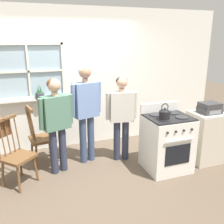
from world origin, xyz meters
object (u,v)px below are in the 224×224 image
Objects in this scene: person_teen_center at (86,105)px; handbag at (2,128)px; potted_plant at (40,95)px; chair_near_wall at (41,138)px; stereo at (210,108)px; person_elderly_left at (56,117)px; side_counter at (205,137)px; chair_by_window at (17,156)px; person_adult_right at (121,111)px; kettle at (165,114)px; stove at (167,142)px.

person_teen_center is 5.54× the size of handbag.
chair_near_wall is at bearing -98.08° from potted_plant.
chair_near_wall is 3.05× the size of stereo.
person_elderly_left is 1.72× the size of side_counter.
chair_by_window is at bearing 173.98° from side_counter.
person_teen_center is 0.62m from person_adult_right.
kettle is (2.18, -0.48, 0.57)m from chair_by_window.
stove is (1.18, -0.71, -0.57)m from person_teen_center.
person_adult_right is at bearing -34.22° from potted_plant.
handbag is (-0.55, -0.41, 0.41)m from chair_near_wall.
stove is (1.71, -0.50, -0.47)m from person_elderly_left.
side_counter is at bearing 8.91° from kettle.
person_elderly_left reaches higher than person_adult_right.
person_adult_right reaches higher than handbag.
handbag is 3.36m from side_counter.
potted_plant reaches higher than stove.
chair_near_wall is 3.38× the size of handbag.
person_teen_center is 2.18m from side_counter.
chair_by_window is 1.00× the size of chair_near_wall.
person_elderly_left is at bearing -173.95° from person_teen_center.
stove is at bearing -125.04° from chair_near_wall.
stereo is (1.98, -0.71, -0.05)m from person_teen_center.
chair_by_window and chair_near_wall have the same top height.
person_adult_right reaches higher than side_counter.
chair_by_window is 1.15× the size of side_counter.
kettle is (1.55, -0.64, 0.08)m from person_elderly_left.
chair_near_wall is 0.84m from potted_plant.
kettle is at bearing -54.46° from person_teen_center.
chair_near_wall is 2.16m from stove.
handbag is 3.34m from stereo.
chair_by_window is 0.67× the size of person_elderly_left.
potted_plant reaches higher than handbag.
side_counter is (3.30, -0.50, -0.41)m from handbag.
chair_near_wall is 2.16m from kettle.
person_teen_center is 1.49m from stove.
person_teen_center is 1.57× the size of stove.
person_teen_center is 6.89× the size of kettle.
side_counter is at bearing -8.62° from handbag.
chair_by_window is at bearing 136.72° from chair_near_wall.
person_adult_right is 1.50m from stereo.
chair_near_wall is 3.75× the size of potted_plant.
chair_by_window is 0.70m from chair_near_wall.
person_elderly_left is at bearing 157.71° from kettle.
stove is 2.58m from handbag.
stove is at bearing -11.75° from handbag.
side_counter is (2.75, -0.91, -0.00)m from chair_near_wall.
potted_plant reaches higher than chair_near_wall.
stove is at bearing 39.51° from kettle.
person_elderly_left is at bearing 168.62° from stereo.
stove reaches higher than side_counter.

